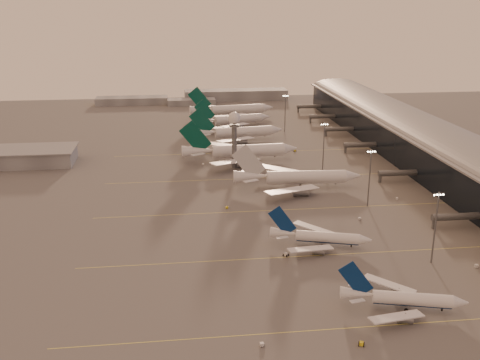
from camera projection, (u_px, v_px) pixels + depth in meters
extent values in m
plane|color=#4C4A4A|center=(260.00, 272.00, 181.44)|extent=(700.00, 700.00, 0.00)
cube|color=#F1E455|center=(390.00, 325.00, 151.82)|extent=(180.00, 0.25, 0.02)
cube|color=#F1E455|center=(341.00, 254.00, 194.36)|extent=(180.00, 0.25, 0.02)
cube|color=#F1E455|center=(310.00, 209.00, 236.90)|extent=(180.00, 0.25, 0.02)
cube|color=#F1E455|center=(289.00, 177.00, 279.44)|extent=(180.00, 0.25, 0.02)
cube|color=#F1E455|center=(271.00, 152.00, 326.71)|extent=(180.00, 0.25, 0.02)
cube|color=black|center=(431.00, 150.00, 295.19)|extent=(36.00, 360.00, 18.00)
cylinder|color=gray|center=(432.00, 133.00, 292.44)|extent=(10.08, 360.00, 10.08)
cube|color=gray|center=(432.00, 133.00, 292.38)|extent=(40.00, 362.00, 0.80)
cylinder|color=#55575C|center=(459.00, 216.00, 216.03)|extent=(22.00, 2.80, 2.80)
cube|color=#55575C|center=(434.00, 223.00, 215.57)|extent=(1.20, 1.20, 4.40)
cylinder|color=#55575C|center=(400.00, 173.00, 270.86)|extent=(22.00, 2.80, 2.80)
cube|color=#55575C|center=(380.00, 178.00, 270.40)|extent=(1.20, 1.20, 4.40)
cylinder|color=#55575C|center=(362.00, 145.00, 323.80)|extent=(22.00, 2.80, 2.80)
cube|color=#55575C|center=(345.00, 149.00, 323.34)|extent=(1.20, 1.20, 4.40)
cylinder|color=#55575C|center=(341.00, 129.00, 363.51)|extent=(22.00, 2.80, 2.80)
cube|color=#55575C|center=(326.00, 133.00, 363.05)|extent=(1.20, 1.20, 4.40)
cylinder|color=#55575C|center=(324.00, 116.00, 403.21)|extent=(22.00, 2.80, 2.80)
cube|color=#55575C|center=(310.00, 120.00, 402.75)|extent=(1.20, 1.20, 4.40)
cylinder|color=#55575C|center=(311.00, 106.00, 441.03)|extent=(22.00, 2.80, 2.80)
cube|color=#55575C|center=(298.00, 110.00, 440.57)|extent=(1.20, 1.20, 4.40)
cylinder|color=#55575C|center=(234.00, 147.00, 292.11)|extent=(2.60, 2.60, 22.00)
cylinder|color=#55575C|center=(234.00, 126.00, 288.60)|extent=(5.20, 5.20, 1.20)
sphere|color=silver|center=(234.00, 118.00, 287.42)|extent=(6.40, 6.40, 6.40)
cylinder|color=#55575C|center=(234.00, 111.00, 286.29)|extent=(0.16, 0.16, 2.00)
cylinder|color=#55575C|center=(435.00, 228.00, 184.34)|extent=(0.56, 0.56, 25.00)
cube|color=#55575C|center=(439.00, 194.00, 180.68)|extent=(3.60, 0.25, 0.25)
sphere|color=#FFEABF|center=(434.00, 195.00, 180.63)|extent=(0.56, 0.56, 0.56)
sphere|color=#FFEABF|center=(437.00, 195.00, 180.75)|extent=(0.56, 0.56, 0.56)
sphere|color=#FFEABF|center=(440.00, 195.00, 180.86)|extent=(0.56, 0.56, 0.56)
sphere|color=#FFEABF|center=(443.00, 195.00, 180.98)|extent=(0.56, 0.56, 0.56)
cylinder|color=#55575C|center=(369.00, 178.00, 235.99)|extent=(0.56, 0.56, 25.00)
cube|color=#55575C|center=(371.00, 151.00, 232.33)|extent=(3.60, 0.25, 0.25)
sphere|color=#FFEABF|center=(368.00, 152.00, 232.28)|extent=(0.56, 0.56, 0.56)
sphere|color=#FFEABF|center=(370.00, 152.00, 232.40)|extent=(0.56, 0.56, 0.56)
sphere|color=#FFEABF|center=(373.00, 152.00, 232.51)|extent=(0.56, 0.56, 0.56)
sphere|color=#FFEABF|center=(375.00, 152.00, 232.63)|extent=(0.56, 0.56, 0.56)
cylinder|color=#55575C|center=(324.00, 147.00, 287.41)|extent=(0.56, 0.56, 25.00)
cube|color=#55575C|center=(325.00, 124.00, 283.75)|extent=(3.60, 0.25, 0.25)
sphere|color=#FFEABF|center=(322.00, 124.00, 283.70)|extent=(0.56, 0.56, 0.56)
sphere|color=#FFEABF|center=(324.00, 124.00, 283.81)|extent=(0.56, 0.56, 0.56)
sphere|color=#FFEABF|center=(326.00, 124.00, 283.93)|extent=(0.56, 0.56, 0.56)
sphere|color=#FFEABF|center=(328.00, 124.00, 284.04)|extent=(0.56, 0.56, 0.56)
cylinder|color=#55575C|center=(285.00, 113.00, 372.26)|extent=(0.56, 0.56, 25.00)
cube|color=#55575C|center=(286.00, 95.00, 368.60)|extent=(3.60, 0.25, 0.25)
sphere|color=#FFEABF|center=(283.00, 96.00, 368.55)|extent=(0.56, 0.56, 0.56)
sphere|color=#FFEABF|center=(285.00, 96.00, 368.67)|extent=(0.56, 0.56, 0.56)
sphere|color=#FFEABF|center=(286.00, 96.00, 368.78)|extent=(0.56, 0.56, 0.56)
sphere|color=#FFEABF|center=(288.00, 96.00, 368.90)|extent=(0.56, 0.56, 0.56)
cube|color=slate|center=(132.00, 101.00, 476.10)|extent=(60.00, 18.00, 6.00)
cube|color=slate|center=(236.00, 95.00, 495.51)|extent=(90.00, 20.00, 9.00)
cube|color=slate|center=(191.00, 102.00, 472.58)|extent=(40.00, 15.00, 5.00)
cylinder|color=silver|center=(412.00, 301.00, 158.25)|extent=(22.12, 9.34, 3.73)
cylinder|color=navy|center=(412.00, 303.00, 158.50)|extent=(21.42, 8.22, 2.69)
cone|color=silver|center=(460.00, 304.00, 156.47)|extent=(5.07, 4.71, 3.73)
cone|color=silver|center=(356.00, 295.00, 160.22)|extent=(9.84, 6.01, 3.73)
cube|color=silver|center=(396.00, 319.00, 150.53)|extent=(16.27, 7.09, 1.17)
cylinder|color=gray|center=(405.00, 321.00, 152.73)|extent=(4.73, 3.45, 2.42)
cube|color=gray|center=(405.00, 317.00, 152.41)|extent=(0.35, 0.31, 1.49)
cube|color=silver|center=(389.00, 286.00, 167.83)|extent=(14.06, 13.52, 1.17)
cylinder|color=gray|center=(399.00, 295.00, 165.94)|extent=(4.73, 3.45, 2.42)
cube|color=gray|center=(399.00, 292.00, 165.62)|extent=(0.35, 0.31, 1.49)
cube|color=navy|center=(356.00, 281.00, 158.88)|extent=(9.97, 3.02, 11.12)
cube|color=silver|center=(357.00, 302.00, 156.19)|extent=(4.46, 2.36, 0.25)
cube|color=silver|center=(356.00, 288.00, 164.19)|extent=(4.24, 3.99, 0.25)
cylinder|color=black|center=(442.00, 311.00, 157.89)|extent=(0.49, 0.49, 0.98)
cylinder|color=black|center=(404.00, 304.00, 161.29)|extent=(1.17, 0.76, 1.08)
cylinder|color=black|center=(406.00, 312.00, 157.22)|extent=(1.17, 0.76, 1.08)
cylinder|color=silver|center=(327.00, 239.00, 199.39)|extent=(22.37, 10.15, 3.79)
cylinder|color=navy|center=(327.00, 241.00, 199.65)|extent=(21.64, 9.01, 2.73)
cone|color=silver|center=(366.00, 241.00, 197.17)|extent=(5.23, 4.88, 3.79)
cone|color=silver|center=(283.00, 234.00, 201.88)|extent=(10.03, 6.36, 3.79)
cube|color=silver|center=(310.00, 250.00, 191.77)|extent=(16.50, 6.71, 1.19)
cylinder|color=gray|center=(318.00, 253.00, 193.91)|extent=(4.84, 3.62, 2.46)
cube|color=gray|center=(319.00, 250.00, 193.58)|extent=(0.36, 0.33, 1.51)
cube|color=silver|center=(313.00, 229.00, 209.24)|extent=(14.00, 14.02, 1.19)
cylinder|color=gray|center=(320.00, 236.00, 207.25)|extent=(4.84, 3.62, 2.46)
cube|color=gray|center=(320.00, 234.00, 206.92)|extent=(0.36, 0.33, 1.51)
cube|color=navy|center=(282.00, 222.00, 200.53)|extent=(10.04, 3.38, 11.29)
cube|color=silver|center=(282.00, 239.00, 197.81)|extent=(4.50, 2.26, 0.25)
cube|color=silver|center=(285.00, 230.00, 205.88)|extent=(4.25, 4.12, 0.25)
cylinder|color=black|center=(351.00, 247.00, 198.77)|extent=(0.50, 0.50, 1.00)
cylinder|color=black|center=(322.00, 242.00, 202.52)|extent=(1.19, 0.80, 1.10)
cylinder|color=black|center=(322.00, 247.00, 198.41)|extent=(1.19, 0.80, 1.10)
cylinder|color=silver|center=(306.00, 179.00, 262.75)|extent=(37.38, 7.92, 5.80)
cylinder|color=silver|center=(306.00, 182.00, 263.15)|extent=(36.55, 6.26, 4.18)
cone|color=silver|center=(353.00, 178.00, 264.11)|extent=(7.50, 6.20, 5.80)
cone|color=silver|center=(250.00, 179.00, 260.92)|extent=(15.87, 6.68, 5.80)
cube|color=silver|center=(292.00, 192.00, 247.84)|extent=(26.78, 16.74, 1.72)
cylinder|color=gray|center=(301.00, 194.00, 252.30)|extent=(7.39, 4.18, 3.77)
cube|color=gray|center=(301.00, 192.00, 251.89)|extent=(0.29, 0.25, 2.32)
cube|color=silver|center=(282.00, 172.00, 277.18)|extent=(25.97, 19.11, 1.72)
cylinder|color=gray|center=(292.00, 179.00, 274.70)|extent=(7.39, 4.18, 3.77)
cube|color=gray|center=(293.00, 176.00, 274.29)|extent=(0.29, 0.25, 2.32)
cube|color=#B8BBC1|center=(249.00, 165.00, 258.78)|extent=(16.07, 1.25, 17.21)
cube|color=silver|center=(251.00, 183.00, 254.03)|extent=(7.67, 5.26, 0.23)
cube|color=silver|center=(248.00, 174.00, 267.68)|extent=(7.58, 5.86, 0.23)
cylinder|color=black|center=(335.00, 186.00, 264.70)|extent=(0.47, 0.47, 0.94)
cylinder|color=black|center=(299.00, 185.00, 265.59)|extent=(1.05, 0.53, 1.03)
cylinder|color=black|center=(300.00, 188.00, 261.68)|extent=(1.05, 0.53, 1.03)
cylinder|color=silver|center=(248.00, 153.00, 307.08)|extent=(39.62, 7.88, 6.36)
cylinder|color=silver|center=(248.00, 155.00, 307.52)|extent=(38.77, 6.07, 4.58)
cone|color=silver|center=(290.00, 151.00, 310.66)|extent=(7.87, 6.65, 6.36)
cone|color=silver|center=(197.00, 153.00, 302.58)|extent=(16.76, 6.99, 6.36)
cube|color=silver|center=(235.00, 164.00, 290.36)|extent=(28.06, 20.13, 1.88)
cylinder|color=gray|center=(243.00, 166.00, 295.57)|extent=(7.78, 4.42, 4.13)
cube|color=gray|center=(243.00, 163.00, 295.11)|extent=(0.34, 0.29, 2.54)
cube|color=silver|center=(227.00, 148.00, 321.52)|extent=(28.65, 18.41, 1.88)
cylinder|color=gray|center=(236.00, 154.00, 319.37)|extent=(7.78, 4.42, 4.13)
cube|color=gray|center=(236.00, 151.00, 318.91)|extent=(0.34, 0.29, 2.54)
cube|color=#053E32|center=(195.00, 140.00, 300.14)|extent=(17.49, 1.06, 18.81)
cube|color=silver|center=(198.00, 157.00, 295.31)|extent=(8.07, 6.13, 0.27)
cube|color=silver|center=(196.00, 149.00, 309.66)|extent=(8.13, 5.69, 0.27)
cylinder|color=black|center=(275.00, 158.00, 310.56)|extent=(0.55, 0.55, 1.10)
cylinder|color=black|center=(242.00, 158.00, 310.05)|extent=(1.23, 0.59, 1.21)
cylinder|color=black|center=(243.00, 161.00, 305.51)|extent=(1.23, 0.59, 1.21)
cylinder|color=silver|center=(244.00, 133.00, 353.14)|extent=(36.83, 10.38, 5.87)
cylinder|color=silver|center=(244.00, 135.00, 353.55)|extent=(35.90, 8.65, 4.22)
cone|color=silver|center=(277.00, 131.00, 358.21)|extent=(7.72, 6.70, 5.87)
cone|color=silver|center=(203.00, 134.00, 346.90)|extent=(15.87, 7.73, 5.87)
cube|color=silver|center=(236.00, 141.00, 337.24)|extent=(25.11, 20.22, 1.74)
cylinder|color=gray|center=(241.00, 143.00, 342.35)|extent=(7.46, 4.67, 3.81)
cube|color=gray|center=(241.00, 141.00, 341.93)|extent=(0.33, 0.29, 2.35)
cube|color=silver|center=(225.00, 131.00, 365.50)|extent=(26.86, 15.10, 1.74)
cylinder|color=gray|center=(233.00, 135.00, 363.93)|extent=(7.46, 4.67, 3.81)
cube|color=gray|center=(233.00, 133.00, 363.51)|extent=(0.33, 0.29, 2.35)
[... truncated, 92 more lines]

